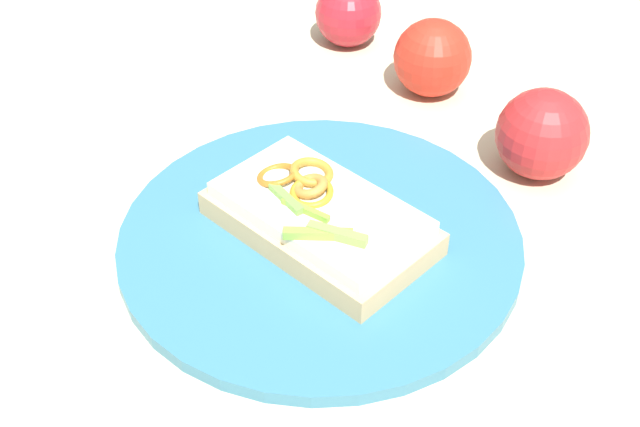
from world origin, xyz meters
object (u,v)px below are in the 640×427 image
Objects in this scene: apple_0 at (542,134)px; apple_1 at (432,58)px; plate at (320,238)px; apple_2 at (348,13)px; sandwich at (319,217)px.

apple_1 is at bearing -56.80° from apple_0.
apple_0 is 1.04× the size of apple_1.
plate is at bearing 66.24° from apple_1.
apple_1 is at bearing 130.79° from apple_2.
sandwich is at bearing 28.48° from apple_0.
apple_0 is at bearing 70.32° from sandwich.
apple_0 reaches higher than plate.
apple_2 reaches higher than sandwich.
apple_0 reaches higher than apple_2.
sandwich is 2.48× the size of apple_0.
sandwich is at bearing 66.04° from apple_1.
apple_1 reaches higher than plate.
apple_0 is at bearing 126.63° from apple_2.
apple_0 is 1.11× the size of apple_2.
plate is at bearing 86.73° from apple_2.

